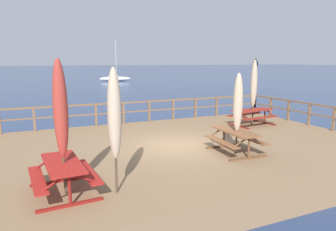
{
  "coord_description": "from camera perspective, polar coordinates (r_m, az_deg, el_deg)",
  "views": [
    {
      "loc": [
        -4.71,
        -9.93,
        3.79
      ],
      "look_at": [
        0.0,
        0.72,
        1.73
      ],
      "focal_mm": 32.77,
      "sensor_mm": 36.0,
      "label": 1
    }
  ],
  "objects": [
    {
      "name": "patio_umbrella_tall_mid_left",
      "position": [
        7.22,
        -19.37,
        0.99
      ],
      "size": [
        0.32,
        0.32,
        3.14
      ],
      "color": "#4C3828",
      "rests_on": "wooden_deck"
    },
    {
      "name": "picnic_table_front_left",
      "position": [
        10.61,
        12.49,
        -3.85
      ],
      "size": [
        1.5,
        1.94,
        0.78
      ],
      "color": "brown",
      "rests_on": "wooden_deck"
    },
    {
      "name": "wooden_deck",
      "position": [
        11.51,
        1.46,
        -7.28
      ],
      "size": [
        15.22,
        9.61,
        0.73
      ],
      "primitive_type": "cube",
      "color": "#846647",
      "rests_on": "ground"
    },
    {
      "name": "sailboat_distant",
      "position": [
        61.19,
        -9.85,
        6.8
      ],
      "size": [
        6.23,
        3.09,
        7.72
      ],
      "color": "white",
      "rests_on": "ground"
    },
    {
      "name": "railing_side_right",
      "position": [
        15.88,
        26.62,
        0.49
      ],
      "size": [
        0.1,
        9.41,
        1.09
      ],
      "color": "brown",
      "rests_on": "wooden_deck"
    },
    {
      "name": "lamp_post_hooked",
      "position": [
        18.05,
        15.85,
        6.64
      ],
      "size": [
        0.5,
        0.57,
        3.2
      ],
      "color": "black",
      "rests_on": "wooden_deck"
    },
    {
      "name": "patio_umbrella_short_mid",
      "position": [
        10.33,
        12.88,
        2.31
      ],
      "size": [
        0.32,
        0.32,
        2.7
      ],
      "color": "#4C3828",
      "rests_on": "wooden_deck"
    },
    {
      "name": "picnic_table_front_right",
      "position": [
        7.63,
        -18.92,
        -9.66
      ],
      "size": [
        1.53,
        1.96,
        0.78
      ],
      "color": "maroon",
      "rests_on": "wooden_deck"
    },
    {
      "name": "patio_umbrella_tall_front",
      "position": [
        15.33,
        15.69,
        5.68
      ],
      "size": [
        0.32,
        0.32,
        3.14
      ],
      "color": "#4C3828",
      "rests_on": "wooden_deck"
    },
    {
      "name": "ground_plane",
      "position": [
        11.62,
        1.46,
        -8.99
      ],
      "size": [
        600.0,
        600.0,
        0.0
      ],
      "primitive_type": "plane",
      "color": "navy"
    },
    {
      "name": "patio_umbrella_short_front",
      "position": [
        7.03,
        -9.93,
        0.17
      ],
      "size": [
        0.32,
        0.32,
        2.95
      ],
      "color": "#4C3828",
      "rests_on": "wooden_deck"
    },
    {
      "name": "railing_waterside_far",
      "position": [
        15.51,
        -5.89,
        1.32
      ],
      "size": [
        15.02,
        0.1,
        1.09
      ],
      "color": "brown",
      "rests_on": "wooden_deck"
    },
    {
      "name": "picnic_table_mid_right",
      "position": [
        15.45,
        15.4,
        0.36
      ],
      "size": [
        2.2,
        1.59,
        0.78
      ],
      "color": "maroon",
      "rests_on": "wooden_deck"
    }
  ]
}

